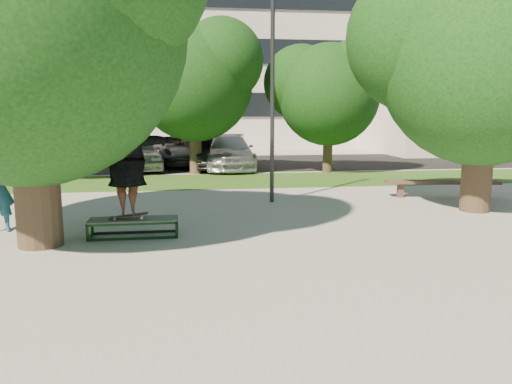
{
  "coord_description": "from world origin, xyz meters",
  "views": [
    {
      "loc": [
        -1.4,
        -8.8,
        2.55
      ],
      "look_at": [
        -0.08,
        0.6,
        1.02
      ],
      "focal_mm": 35.0,
      "sensor_mm": 36.0,
      "label": 1
    }
  ],
  "objects": [
    {
      "name": "ground",
      "position": [
        0.0,
        0.0,
        0.0
      ],
      "size": [
        120.0,
        120.0,
        0.0
      ],
      "primitive_type": "plane",
      "color": "#9F9C92",
      "rests_on": "ground"
    },
    {
      "name": "grass_strip",
      "position": [
        1.0,
        9.5,
        0.01
      ],
      "size": [
        30.0,
        4.0,
        0.02
      ],
      "primitive_type": "cube",
      "color": "#1C4C15",
      "rests_on": "ground"
    },
    {
      "name": "asphalt_strip",
      "position": [
        0.0,
        16.0,
        0.01
      ],
      "size": [
        40.0,
        8.0,
        0.01
      ],
      "primitive_type": "cube",
      "color": "black",
      "rests_on": "ground"
    },
    {
      "name": "tree_left",
      "position": [
        -4.29,
        1.09,
        4.42
      ],
      "size": [
        6.96,
        5.95,
        7.12
      ],
      "color": "#38281E",
      "rests_on": "ground"
    },
    {
      "name": "tree_right",
      "position": [
        5.92,
        3.08,
        4.09
      ],
      "size": [
        6.24,
        5.33,
        6.51
      ],
      "color": "#38281E",
      "rests_on": "ground"
    },
    {
      "name": "bg_tree_left",
      "position": [
        -6.57,
        11.07,
        3.73
      ],
      "size": [
        5.28,
        4.51,
        5.77
      ],
      "color": "#38281E",
      "rests_on": "ground"
    },
    {
      "name": "bg_tree_mid",
      "position": [
        -1.08,
        12.08,
        4.02
      ],
      "size": [
        5.76,
        4.92,
        6.24
      ],
      "color": "#38281E",
      "rests_on": "ground"
    },
    {
      "name": "bg_tree_right",
      "position": [
        4.43,
        11.57,
        3.49
      ],
      "size": [
        5.04,
        4.31,
        5.43
      ],
      "color": "#38281E",
      "rests_on": "ground"
    },
    {
      "name": "lamppost",
      "position": [
        1.0,
        5.0,
        3.15
      ],
      "size": [
        0.25,
        0.15,
        6.11
      ],
      "color": "#2D2D30",
      "rests_on": "ground"
    },
    {
      "name": "office_building",
      "position": [
        -2.0,
        31.98,
        8.0
      ],
      "size": [
        30.0,
        14.12,
        16.0
      ],
      "color": "#BAB4AD",
      "rests_on": "ground"
    },
    {
      "name": "side_building",
      "position": [
        18.0,
        22.0,
        4.0
      ],
      "size": [
        15.0,
        10.0,
        8.0
      ],
      "primitive_type": "cube",
      "color": "silver",
      "rests_on": "ground"
    },
    {
      "name": "grind_box",
      "position": [
        -2.5,
        1.47,
        0.19
      ],
      "size": [
        1.8,
        0.6,
        0.38
      ],
      "color": "black",
      "rests_on": "ground"
    },
    {
      "name": "skater_rig",
      "position": [
        -2.59,
        1.47,
        1.42
      ],
      "size": [
        2.41,
        0.76,
        2.01
      ],
      "rotation": [
        0.0,
        0.0,
        3.19
      ],
      "color": "white",
      "rests_on": "grind_box"
    },
    {
      "name": "bench",
      "position": [
        6.16,
        5.01,
        0.43
      ],
      "size": [
        3.37,
        1.04,
        0.51
      ],
      "rotation": [
        0.0,
        0.0,
        -0.18
      ],
      "color": "#4D382E",
      "rests_on": "ground"
    },
    {
      "name": "car_silver_a",
      "position": [
        -3.5,
        13.5,
        0.77
      ],
      "size": [
        2.61,
        4.8,
        1.55
      ],
      "primitive_type": "imported",
      "rotation": [
        0.0,
        0.0,
        0.18
      ],
      "color": "#BABABF",
      "rests_on": "asphalt_strip"
    },
    {
      "name": "car_dark",
      "position": [
        -0.5,
        13.5,
        0.67
      ],
      "size": [
        1.95,
        4.2,
        1.33
      ],
      "primitive_type": "imported",
      "rotation": [
        0.0,
        0.0,
        0.14
      ],
      "color": "black",
      "rests_on": "asphalt_strip"
    },
    {
      "name": "car_grey",
      "position": [
        -1.63,
        15.38,
        0.7
      ],
      "size": [
        2.96,
        5.28,
        1.39
      ],
      "primitive_type": "imported",
      "rotation": [
        0.0,
        0.0,
        0.13
      ],
      "color": "#58585D",
      "rests_on": "asphalt_strip"
    },
    {
      "name": "car_silver_b",
      "position": [
        0.5,
        13.5,
        0.75
      ],
      "size": [
        2.22,
        5.24,
        1.51
      ],
      "primitive_type": "imported",
      "rotation": [
        0.0,
        0.0,
        -0.02
      ],
      "color": "silver",
      "rests_on": "asphalt_strip"
    }
  ]
}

